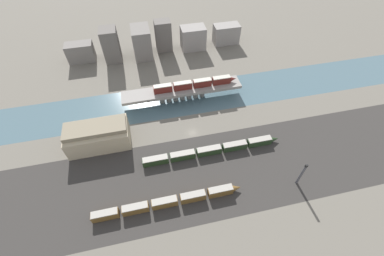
{
  "coord_description": "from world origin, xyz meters",
  "views": [
    {
      "loc": [
        -17.73,
        -78.79,
        97.03
      ],
      "look_at": [
        0.0,
        0.51,
        2.92
      ],
      "focal_mm": 24.0,
      "sensor_mm": 36.0,
      "label": 1
    }
  ],
  "objects_px": {
    "train_on_bridge": "(195,84)",
    "signal_tower": "(301,174)",
    "warehouse_building": "(98,135)",
    "train_yard_near": "(168,202)",
    "train_yard_mid": "(212,150)"
  },
  "relations": [
    {
      "from": "train_on_bridge",
      "to": "signal_tower",
      "type": "xyz_separation_m",
      "value": [
        29.97,
        -61.39,
        -2.7
      ]
    },
    {
      "from": "warehouse_building",
      "to": "signal_tower",
      "type": "distance_m",
      "value": 89.92
    },
    {
      "from": "signal_tower",
      "to": "train_yard_near",
      "type": "bearing_deg",
      "value": 177.49
    },
    {
      "from": "train_on_bridge",
      "to": "warehouse_building",
      "type": "distance_m",
      "value": 55.23
    },
    {
      "from": "train_yard_mid",
      "to": "signal_tower",
      "type": "xyz_separation_m",
      "value": [
        30.59,
        -22.78,
        4.82
      ]
    },
    {
      "from": "warehouse_building",
      "to": "train_on_bridge",
      "type": "bearing_deg",
      "value": 23.11
    },
    {
      "from": "train_yard_mid",
      "to": "signal_tower",
      "type": "distance_m",
      "value": 38.44
    },
    {
      "from": "warehouse_building",
      "to": "signal_tower",
      "type": "relative_size",
      "value": 2.06
    },
    {
      "from": "signal_tower",
      "to": "train_yard_mid",
      "type": "bearing_deg",
      "value": 143.32
    },
    {
      "from": "warehouse_building",
      "to": "signal_tower",
      "type": "bearing_deg",
      "value": -26.24
    },
    {
      "from": "train_on_bridge",
      "to": "train_yard_mid",
      "type": "height_order",
      "value": "train_on_bridge"
    },
    {
      "from": "train_yard_mid",
      "to": "train_yard_near",
      "type": "bearing_deg",
      "value": -139.31
    },
    {
      "from": "train_on_bridge",
      "to": "train_yard_mid",
      "type": "xyz_separation_m",
      "value": [
        -0.62,
        -38.61,
        -7.52
      ]
    },
    {
      "from": "train_yard_mid",
      "to": "signal_tower",
      "type": "height_order",
      "value": "signal_tower"
    },
    {
      "from": "train_on_bridge",
      "to": "train_yard_mid",
      "type": "bearing_deg",
      "value": -90.92
    }
  ]
}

